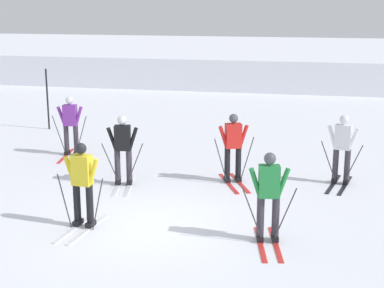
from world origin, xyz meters
name	(u,v)px	position (x,y,z in m)	size (l,w,h in m)	color
ground_plane	(146,225)	(0.00, 0.00, 0.00)	(120.00, 120.00, 0.00)	white
far_snow_ridge	(254,69)	(0.00, 20.33, 0.77)	(80.00, 6.39, 1.54)	white
skier_yellow	(82,183)	(-1.17, -0.36, 0.92)	(1.00, 1.63, 1.71)	silver
skier_black	(123,146)	(-1.27, 2.41, 0.95)	(0.99, 1.64, 1.71)	silver
skier_red	(233,146)	(1.30, 3.14, 0.92)	(0.98, 1.62, 1.71)	red
skier_green	(269,195)	(2.45, -0.33, 0.92)	(0.99, 1.64, 1.71)	red
skier_white	(342,147)	(3.89, 3.55, 0.92)	(0.99, 1.64, 1.71)	black
skier_purple	(70,124)	(-3.62, 4.73, 0.92)	(1.00, 1.64, 1.71)	red
trail_marker_pole	(48,99)	(-5.79, 7.82, 1.04)	(0.06, 0.06, 2.09)	black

